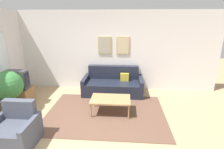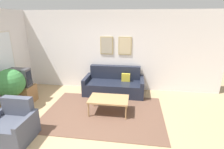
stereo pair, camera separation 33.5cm
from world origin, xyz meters
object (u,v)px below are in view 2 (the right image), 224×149
Objects in this scene: coffee_table at (109,100)px; tv at (20,77)px; couch at (114,85)px; armchair at (12,127)px; potted_plant_tall at (10,84)px.

tv is (-2.67, 0.26, 0.40)m from coffee_table.
tv reaches higher than couch.
armchair is at bearing -61.63° from tv.
armchair is 1.53m from potted_plant_tall.
tv is 0.73× the size of armchair.
potted_plant_tall is at bearing 138.14° from armchair.
potted_plant_tall is (-2.66, -0.16, 0.36)m from coffee_table.
couch is at bearing 21.72° from tv.
coffee_table is 2.69m from potted_plant_tall.
armchair is (0.87, -1.61, -0.50)m from tv.
coffee_table is at bearing 3.49° from potted_plant_tall.
tv is 1.89m from armchair.
tv is at bearing 130.63° from armchair.
coffee_table is 1.23× the size of armchair.
couch is 3.05m from potted_plant_tall.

